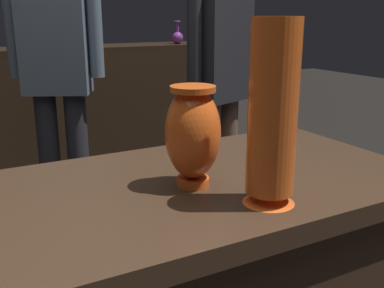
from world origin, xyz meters
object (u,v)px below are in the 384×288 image
at_px(vase_tall_behind, 273,116).
at_px(vase_centerpiece, 193,133).
at_px(visitor_center_back, 56,61).
at_px(shelf_vase_far_right, 177,36).
at_px(visitor_near_right, 220,73).
at_px(shelf_vase_center, 28,41).

bearing_deg(vase_tall_behind, vase_centerpiece, 119.51).
bearing_deg(visitor_center_back, vase_centerpiece, 116.69).
bearing_deg(shelf_vase_far_right, visitor_center_back, -144.62).
distance_m(visitor_near_right, visitor_center_back, 0.83).
relative_size(vase_tall_behind, visitor_center_back, 0.24).
bearing_deg(visitor_center_back, visitor_near_right, -174.25).
xyz_separation_m(shelf_vase_center, visitor_center_back, (-0.01, -0.81, -0.06)).
xyz_separation_m(shelf_vase_center, visitor_near_right, (0.76, -1.11, -0.13)).
relative_size(vase_centerpiece, vase_tall_behind, 0.61).
bearing_deg(visitor_center_back, shelf_vase_far_right, -117.78).
distance_m(shelf_vase_far_right, shelf_vase_center, 1.04).
distance_m(vase_tall_behind, visitor_center_back, 1.59).
bearing_deg(shelf_vase_center, visitor_center_back, -90.55).
height_order(shelf_vase_far_right, visitor_center_back, visitor_center_back).
relative_size(shelf_vase_center, visitor_near_right, 0.08).
relative_size(vase_centerpiece, shelf_vase_center, 1.89).
xyz_separation_m(vase_centerpiece, visitor_near_right, (0.77, 1.12, -0.03)).
xyz_separation_m(vase_centerpiece, visitor_center_back, (0.00, 1.41, 0.04)).
bearing_deg(shelf_vase_far_right, shelf_vase_center, 176.23).
distance_m(shelf_vase_far_right, visitor_center_back, 1.29).
relative_size(vase_tall_behind, shelf_vase_far_right, 2.41).
relative_size(shelf_vase_far_right, shelf_vase_center, 1.28).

